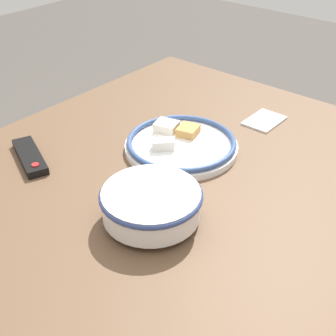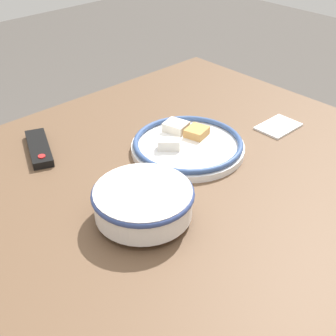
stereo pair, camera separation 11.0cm
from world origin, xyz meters
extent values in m
cube|color=brown|center=(0.00, 0.00, 0.73)|extent=(1.23, 1.07, 0.04)
cylinder|color=brown|center=(0.55, 0.47, 0.36)|extent=(0.06, 0.06, 0.71)
cylinder|color=silver|center=(-0.17, -0.07, 0.76)|extent=(0.09, 0.09, 0.01)
cylinder|color=silver|center=(-0.17, -0.07, 0.80)|extent=(0.21, 0.21, 0.06)
cylinder|color=#C67A33|center=(-0.17, -0.07, 0.79)|extent=(0.19, 0.19, 0.05)
torus|color=navy|center=(-0.17, -0.07, 0.82)|extent=(0.22, 0.22, 0.01)
cylinder|color=white|center=(0.10, 0.06, 0.76)|extent=(0.30, 0.30, 0.02)
torus|color=#334C7F|center=(0.10, 0.06, 0.78)|extent=(0.29, 0.29, 0.01)
cube|color=silver|center=(0.13, 0.14, 0.78)|extent=(0.07, 0.07, 0.03)
cube|color=silver|center=(0.05, 0.08, 0.78)|extent=(0.06, 0.06, 0.03)
cube|color=tan|center=(0.15, 0.08, 0.78)|extent=(0.07, 0.06, 0.02)
cube|color=black|center=(-0.19, 0.33, 0.76)|extent=(0.12, 0.19, 0.02)
cylinder|color=red|center=(-0.22, 0.27, 0.77)|extent=(0.02, 0.02, 0.00)
cube|color=white|center=(0.38, -0.02, 0.75)|extent=(0.12, 0.09, 0.01)
camera|label=1|loc=(-0.74, -0.59, 1.40)|focal=50.00mm
camera|label=2|loc=(-0.66, -0.67, 1.40)|focal=50.00mm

